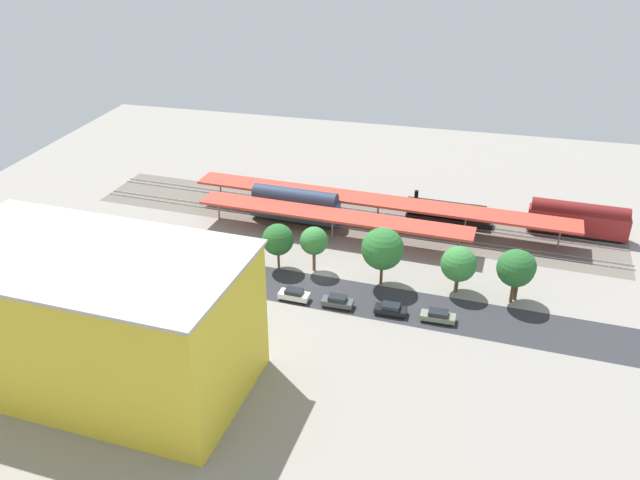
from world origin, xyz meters
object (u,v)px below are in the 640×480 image
at_px(street_tree_5, 520,267).
at_px(platform_canopy_far, 378,201).
at_px(box_truck_0, 223,311).
at_px(street_tree_0, 314,241).
at_px(street_tree_1, 383,249).
at_px(parked_car_3, 294,295).
at_px(parked_car_0, 438,317).
at_px(parked_car_2, 337,302).
at_px(street_tree_2, 516,268).
at_px(locomotive, 449,212).
at_px(box_truck_1, 195,303).
at_px(platform_canopy_near, 332,215).
at_px(passenger_coach, 578,219).
at_px(street_tree_3, 459,264).
at_px(freight_coach_far, 295,204).
at_px(traffic_light, 209,271).
at_px(construction_building, 95,320).
at_px(parked_car_1, 391,310).
at_px(street_tree_4, 278,240).

bearing_deg(street_tree_5, platform_canopy_far, -39.87).
distance_m(box_truck_0, street_tree_5, 42.21).
height_order(street_tree_0, street_tree_1, street_tree_1).
height_order(parked_car_3, box_truck_0, box_truck_0).
bearing_deg(box_truck_0, parked_car_0, -165.59).
xyz_separation_m(parked_car_2, box_truck_0, (14.44, 7.44, 0.90)).
height_order(street_tree_1, street_tree_2, street_tree_1).
xyz_separation_m(locomotive, box_truck_1, (32.09, 38.26, -0.08)).
xyz_separation_m(platform_canopy_far, parked_car_2, (0.90, 28.02, -3.53)).
xyz_separation_m(parked_car_3, box_truck_0, (7.95, 7.62, 0.90)).
relative_size(locomotive, street_tree_5, 1.97).
height_order(platform_canopy_near, passenger_coach, passenger_coach).
bearing_deg(box_truck_1, box_truck_0, 169.97).
height_order(street_tree_3, street_tree_5, street_tree_5).
height_order(freight_coach_far, parked_car_2, freight_coach_far).
relative_size(street_tree_1, traffic_light, 1.52).
bearing_deg(box_truck_1, platform_canopy_near, -116.21).
bearing_deg(construction_building, parked_car_2, -133.50).
xyz_separation_m(parked_car_1, street_tree_4, (19.06, -8.38, 4.32)).
bearing_deg(passenger_coach, street_tree_3, 51.32).
bearing_deg(parked_car_0, box_truck_1, 11.23).
xyz_separation_m(box_truck_1, street_tree_5, (-43.46, -14.90, 3.71)).
relative_size(platform_canopy_far, street_tree_2, 8.19).
relative_size(freight_coach_far, parked_car_1, 3.59).
relative_size(platform_canopy_near, parked_car_0, 9.89).
bearing_deg(freight_coach_far, passenger_coach, -172.38).
bearing_deg(street_tree_0, street_tree_1, 172.53).
distance_m(freight_coach_far, street_tree_1, 25.70).
distance_m(parked_car_0, parked_car_2, 14.24).
distance_m(construction_building, street_tree_2, 56.34).
relative_size(passenger_coach, parked_car_3, 3.64).
relative_size(parked_car_1, traffic_light, 0.74).
relative_size(platform_canopy_near, locomotive, 3.06).
bearing_deg(street_tree_4, street_tree_1, 177.23).
height_order(street_tree_0, traffic_light, street_tree_0).
xyz_separation_m(locomotive, passenger_coach, (-21.63, 0.00, 1.38)).
height_order(platform_canopy_far, construction_building, construction_building).
relative_size(passenger_coach, street_tree_0, 2.23).
distance_m(parked_car_0, box_truck_0, 29.62).
height_order(freight_coach_far, street_tree_1, street_tree_1).
bearing_deg(platform_canopy_near, parked_car_0, 134.17).
height_order(parked_car_0, street_tree_3, street_tree_3).
height_order(parked_car_0, street_tree_2, street_tree_2).
bearing_deg(parked_car_3, passenger_coach, -142.74).
height_order(parked_car_2, street_tree_3, street_tree_3).
xyz_separation_m(street_tree_4, traffic_light, (7.36, 9.99, -0.97)).
bearing_deg(street_tree_5, box_truck_1, 18.92).
relative_size(locomotive, street_tree_2, 1.85).
xyz_separation_m(locomotive, construction_building, (37.10, 53.77, 6.57)).
bearing_deg(street_tree_5, street_tree_1, 1.95).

